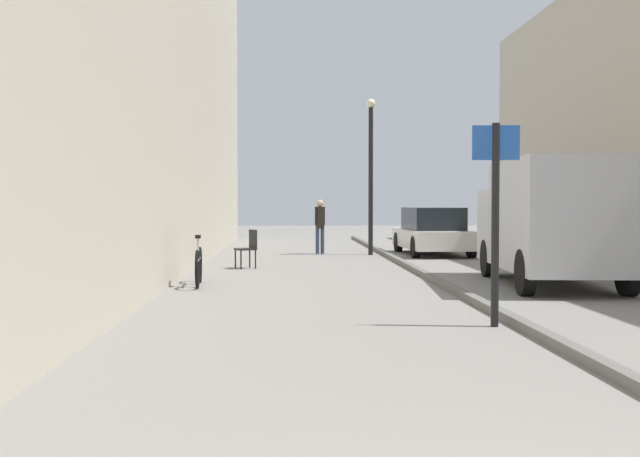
{
  "coord_description": "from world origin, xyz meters",
  "views": [
    {
      "loc": [
        -1.36,
        -2.38,
        1.58
      ],
      "look_at": [
        -0.69,
        13.47,
        1.06
      ],
      "focal_mm": 43.05,
      "sensor_mm": 36.0,
      "label": 1
    }
  ],
  "objects_px": {
    "delivery_van": "(551,219)",
    "parked_car": "(433,232)",
    "lamp_post": "(371,166)",
    "cafe_chair_near_window": "(249,246)",
    "street_sign_post": "(495,206)",
    "bicycle_leaning": "(199,266)",
    "pedestrian_main_foreground": "(320,223)"
  },
  "relations": [
    {
      "from": "parked_car",
      "to": "bicycle_leaning",
      "type": "height_order",
      "value": "parked_car"
    },
    {
      "from": "parked_car",
      "to": "cafe_chair_near_window",
      "type": "xyz_separation_m",
      "value": [
        -5.41,
        -4.79,
        -0.17
      ]
    },
    {
      "from": "lamp_post",
      "to": "delivery_van",
      "type": "bearing_deg",
      "value": -74.14
    },
    {
      "from": "pedestrian_main_foreground",
      "to": "delivery_van",
      "type": "height_order",
      "value": "delivery_van"
    },
    {
      "from": "lamp_post",
      "to": "cafe_chair_near_window",
      "type": "xyz_separation_m",
      "value": [
        -3.48,
        -4.7,
        -2.18
      ]
    },
    {
      "from": "parked_car",
      "to": "bicycle_leaning",
      "type": "bearing_deg",
      "value": -127.18
    },
    {
      "from": "pedestrian_main_foreground",
      "to": "cafe_chair_near_window",
      "type": "bearing_deg",
      "value": -130.29
    },
    {
      "from": "bicycle_leaning",
      "to": "cafe_chair_near_window",
      "type": "xyz_separation_m",
      "value": [
        0.76,
        3.9,
        0.17
      ]
    },
    {
      "from": "delivery_van",
      "to": "street_sign_post",
      "type": "distance_m",
      "value": 5.38
    },
    {
      "from": "pedestrian_main_foreground",
      "to": "lamp_post",
      "type": "relative_size",
      "value": 0.36
    },
    {
      "from": "bicycle_leaning",
      "to": "cafe_chair_near_window",
      "type": "distance_m",
      "value": 3.97
    },
    {
      "from": "delivery_van",
      "to": "street_sign_post",
      "type": "relative_size",
      "value": 1.97
    },
    {
      "from": "street_sign_post",
      "to": "cafe_chair_near_window",
      "type": "relative_size",
      "value": 2.77
    },
    {
      "from": "parked_car",
      "to": "cafe_chair_near_window",
      "type": "bearing_deg",
      "value": -140.27
    },
    {
      "from": "parked_car",
      "to": "lamp_post",
      "type": "height_order",
      "value": "lamp_post"
    },
    {
      "from": "lamp_post",
      "to": "bicycle_leaning",
      "type": "distance_m",
      "value": 9.87
    },
    {
      "from": "lamp_post",
      "to": "street_sign_post",
      "type": "bearing_deg",
      "value": -89.51
    },
    {
      "from": "pedestrian_main_foreground",
      "to": "cafe_chair_near_window",
      "type": "relative_size",
      "value": 1.8
    },
    {
      "from": "street_sign_post",
      "to": "lamp_post",
      "type": "relative_size",
      "value": 0.55
    },
    {
      "from": "street_sign_post",
      "to": "cafe_chair_near_window",
      "type": "bearing_deg",
      "value": -64.13
    },
    {
      "from": "pedestrian_main_foreground",
      "to": "parked_car",
      "type": "height_order",
      "value": "pedestrian_main_foreground"
    },
    {
      "from": "bicycle_leaning",
      "to": "cafe_chair_near_window",
      "type": "relative_size",
      "value": 1.88
    },
    {
      "from": "bicycle_leaning",
      "to": "cafe_chair_near_window",
      "type": "height_order",
      "value": "bicycle_leaning"
    },
    {
      "from": "lamp_post",
      "to": "parked_car",
      "type": "bearing_deg",
      "value": 2.61
    },
    {
      "from": "pedestrian_main_foreground",
      "to": "street_sign_post",
      "type": "distance_m",
      "value": 14.37
    },
    {
      "from": "bicycle_leaning",
      "to": "street_sign_post",
      "type": "bearing_deg",
      "value": -53.19
    },
    {
      "from": "delivery_van",
      "to": "parked_car",
      "type": "bearing_deg",
      "value": 98.13
    },
    {
      "from": "delivery_van",
      "to": "street_sign_post",
      "type": "xyz_separation_m",
      "value": [
        -2.4,
        -4.8,
        0.27
      ]
    },
    {
      "from": "delivery_van",
      "to": "lamp_post",
      "type": "distance_m",
      "value": 9.31
    },
    {
      "from": "cafe_chair_near_window",
      "to": "delivery_van",
      "type": "bearing_deg",
      "value": -149.25
    },
    {
      "from": "street_sign_post",
      "to": "delivery_van",
      "type": "bearing_deg",
      "value": -112.53
    },
    {
      "from": "delivery_van",
      "to": "cafe_chair_near_window",
      "type": "height_order",
      "value": "delivery_van"
    }
  ]
}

